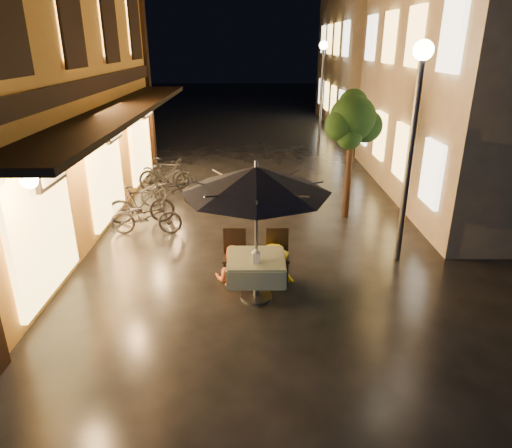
{
  "coord_description": "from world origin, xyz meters",
  "views": [
    {
      "loc": [
        0.03,
        -6.45,
        4.19
      ],
      "look_at": [
        0.08,
        1.12,
        1.15
      ],
      "focal_mm": 32.0,
      "sensor_mm": 36.0,
      "label": 1
    }
  ],
  "objects_px": {
    "streetlamp_near": "(415,116)",
    "person_yellow": "(274,246)",
    "person_orange": "(232,247)",
    "bicycle_0": "(146,216)",
    "table_lantern": "(256,255)",
    "cafe_table": "(256,267)",
    "patio_umbrella": "(256,180)"
  },
  "relations": [
    {
      "from": "patio_umbrella",
      "to": "person_orange",
      "type": "xyz_separation_m",
      "value": [
        -0.44,
        0.58,
        -1.44
      ]
    },
    {
      "from": "person_orange",
      "to": "table_lantern",
      "type": "bearing_deg",
      "value": 133.12
    },
    {
      "from": "patio_umbrella",
      "to": "table_lantern",
      "type": "bearing_deg",
      "value": -90.0
    },
    {
      "from": "patio_umbrella",
      "to": "person_yellow",
      "type": "height_order",
      "value": "patio_umbrella"
    },
    {
      "from": "table_lantern",
      "to": "person_orange",
      "type": "bearing_deg",
      "value": 119.68
    },
    {
      "from": "patio_umbrella",
      "to": "cafe_table",
      "type": "bearing_deg",
      "value": 90.0
    },
    {
      "from": "cafe_table",
      "to": "table_lantern",
      "type": "bearing_deg",
      "value": -90.0
    },
    {
      "from": "streetlamp_near",
      "to": "cafe_table",
      "type": "relative_size",
      "value": 4.27
    },
    {
      "from": "person_orange",
      "to": "bicycle_0",
      "type": "distance_m",
      "value": 3.13
    },
    {
      "from": "cafe_table",
      "to": "person_yellow",
      "type": "bearing_deg",
      "value": 59.85
    },
    {
      "from": "streetlamp_near",
      "to": "person_orange",
      "type": "relative_size",
      "value": 2.98
    },
    {
      "from": "table_lantern",
      "to": "bicycle_0",
      "type": "distance_m",
      "value": 4.02
    },
    {
      "from": "streetlamp_near",
      "to": "patio_umbrella",
      "type": "bearing_deg",
      "value": -153.17
    },
    {
      "from": "cafe_table",
      "to": "person_orange",
      "type": "bearing_deg",
      "value": 127.11
    },
    {
      "from": "table_lantern",
      "to": "streetlamp_near",
      "type": "bearing_deg",
      "value": 29.74
    },
    {
      "from": "person_orange",
      "to": "bicycle_0",
      "type": "bearing_deg",
      "value": -34.4
    },
    {
      "from": "cafe_table",
      "to": "table_lantern",
      "type": "relative_size",
      "value": 3.96
    },
    {
      "from": "streetlamp_near",
      "to": "person_yellow",
      "type": "height_order",
      "value": "streetlamp_near"
    },
    {
      "from": "streetlamp_near",
      "to": "bicycle_0",
      "type": "xyz_separation_m",
      "value": [
        -5.45,
        1.42,
        -2.48
      ]
    },
    {
      "from": "table_lantern",
      "to": "patio_umbrella",
      "type": "bearing_deg",
      "value": 90.0
    },
    {
      "from": "person_orange",
      "to": "person_yellow",
      "type": "height_order",
      "value": "person_yellow"
    },
    {
      "from": "table_lantern",
      "to": "bicycle_0",
      "type": "xyz_separation_m",
      "value": [
        -2.53,
        3.08,
        -0.49
      ]
    },
    {
      "from": "patio_umbrella",
      "to": "person_orange",
      "type": "height_order",
      "value": "patio_umbrella"
    },
    {
      "from": "patio_umbrella",
      "to": "bicycle_0",
      "type": "bearing_deg",
      "value": 131.2
    },
    {
      "from": "patio_umbrella",
      "to": "table_lantern",
      "type": "distance_m",
      "value": 1.24
    },
    {
      "from": "streetlamp_near",
      "to": "patio_umbrella",
      "type": "relative_size",
      "value": 1.72
    },
    {
      "from": "streetlamp_near",
      "to": "person_orange",
      "type": "bearing_deg",
      "value": -165.13
    },
    {
      "from": "person_yellow",
      "to": "patio_umbrella",
      "type": "bearing_deg",
      "value": 52.06
    },
    {
      "from": "streetlamp_near",
      "to": "bicycle_0",
      "type": "distance_m",
      "value": 6.16
    },
    {
      "from": "patio_umbrella",
      "to": "table_lantern",
      "type": "height_order",
      "value": "patio_umbrella"
    },
    {
      "from": "bicycle_0",
      "to": "streetlamp_near",
      "type": "bearing_deg",
      "value": -106.09
    },
    {
      "from": "table_lantern",
      "to": "bicycle_0",
      "type": "relative_size",
      "value": 0.15
    }
  ]
}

